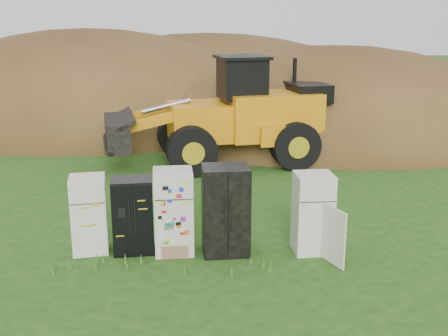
# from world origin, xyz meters

# --- Properties ---
(ground) EXTENTS (120.00, 120.00, 0.00)m
(ground) POSITION_xyz_m (0.00, 0.00, 0.00)
(ground) COLOR #194713
(ground) RESTS_ON ground
(fridge_leftmost) EXTENTS (0.88, 0.86, 1.72)m
(fridge_leftmost) POSITION_xyz_m (-2.51, 0.03, 0.86)
(fridge_leftmost) COLOR silver
(fridge_leftmost) RESTS_ON ground
(fridge_black_side) EXTENTS (0.95, 0.79, 1.67)m
(fridge_black_side) POSITION_xyz_m (-1.55, 0.03, 0.83)
(fridge_black_side) COLOR black
(fridge_black_side) RESTS_ON ground
(fridge_sticker) EXTENTS (0.91, 0.86, 1.88)m
(fridge_sticker) POSITION_xyz_m (-0.65, -0.02, 0.94)
(fridge_sticker) COLOR white
(fridge_sticker) RESTS_ON ground
(fridge_dark_mid) EXTENTS (1.08, 0.91, 1.96)m
(fridge_dark_mid) POSITION_xyz_m (0.48, -0.03, 0.98)
(fridge_dark_mid) COLOR black
(fridge_dark_mid) RESTS_ON ground
(fridge_open_door) EXTENTS (0.88, 0.82, 1.78)m
(fridge_open_door) POSITION_xyz_m (2.38, 0.02, 0.89)
(fridge_open_door) COLOR silver
(fridge_open_door) RESTS_ON ground
(wheel_loader) EXTENTS (8.21, 4.76, 3.73)m
(wheel_loader) POSITION_xyz_m (0.17, 7.45, 1.86)
(wheel_loader) COLOR orange
(wheel_loader) RESTS_ON ground
(dirt_mound_right) EXTENTS (16.88, 12.38, 7.60)m
(dirt_mound_right) POSITION_xyz_m (5.28, 12.73, 0.00)
(dirt_mound_right) COLOR #432D15
(dirt_mound_right) RESTS_ON ground
(dirt_mound_left) EXTENTS (18.15, 13.61, 8.89)m
(dirt_mound_left) POSITION_xyz_m (-5.93, 15.24, 0.00)
(dirt_mound_left) COLOR #432D15
(dirt_mound_left) RESTS_ON ground
(dirt_mound_back) EXTENTS (20.31, 13.54, 8.22)m
(dirt_mound_back) POSITION_xyz_m (-0.36, 18.84, 0.00)
(dirt_mound_back) COLOR #432D15
(dirt_mound_back) RESTS_ON ground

